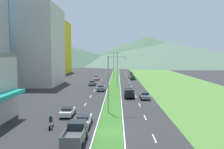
# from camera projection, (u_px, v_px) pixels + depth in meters

# --- Properties ---
(ground_plane) EXTENTS (600.00, 600.00, 0.00)m
(ground_plane) POSITION_uv_depth(u_px,v_px,m) (109.00, 132.00, 28.74)
(ground_plane) COLOR #2D2D30
(grass_median) EXTENTS (3.20, 240.00, 0.06)m
(grass_median) POSITION_uv_depth(u_px,v_px,m) (115.00, 80.00, 88.53)
(grass_median) COLOR #387028
(grass_median) RESTS_ON ground_plane
(grass_verge_right) EXTENTS (24.00, 240.00, 0.06)m
(grass_verge_right) POSITION_uv_depth(u_px,v_px,m) (171.00, 80.00, 88.05)
(grass_verge_right) COLOR #518438
(grass_verge_right) RESTS_ON ground_plane
(lane_dash_left_2) EXTENTS (0.16, 2.80, 0.01)m
(lane_dash_left_2) POSITION_uv_depth(u_px,v_px,m) (64.00, 138.00, 26.91)
(lane_dash_left_2) COLOR silver
(lane_dash_left_2) RESTS_ON ground_plane
(lane_dash_left_3) EXTENTS (0.16, 2.80, 0.01)m
(lane_dash_left_3) POSITION_uv_depth(u_px,v_px,m) (77.00, 117.00, 35.90)
(lane_dash_left_3) COLOR silver
(lane_dash_left_3) RESTS_ON ground_plane
(lane_dash_left_4) EXTENTS (0.16, 2.80, 0.01)m
(lane_dash_left_4) POSITION_uv_depth(u_px,v_px,m) (85.00, 105.00, 44.89)
(lane_dash_left_4) COLOR silver
(lane_dash_left_4) RESTS_ON ground_plane
(lane_dash_left_5) EXTENTS (0.16, 2.80, 0.01)m
(lane_dash_left_5) POSITION_uv_depth(u_px,v_px,m) (91.00, 96.00, 53.87)
(lane_dash_left_5) COLOR silver
(lane_dash_left_5) RESTS_ON ground_plane
(lane_dash_left_6) EXTENTS (0.16, 2.80, 0.01)m
(lane_dash_left_6) POSITION_uv_depth(u_px,v_px,m) (94.00, 90.00, 62.86)
(lane_dash_left_6) COLOR silver
(lane_dash_left_6) RESTS_ON ground_plane
(lane_dash_left_7) EXTENTS (0.16, 2.80, 0.01)m
(lane_dash_left_7) POSITION_uv_depth(u_px,v_px,m) (97.00, 86.00, 71.85)
(lane_dash_left_7) COLOR silver
(lane_dash_left_7) RESTS_ON ground_plane
(lane_dash_left_8) EXTENTS (0.16, 2.80, 0.01)m
(lane_dash_left_8) POSITION_uv_depth(u_px,v_px,m) (100.00, 83.00, 80.84)
(lane_dash_left_8) COLOR silver
(lane_dash_left_8) RESTS_ON ground_plane
(lane_dash_left_9) EXTENTS (0.16, 2.80, 0.01)m
(lane_dash_left_9) POSITION_uv_depth(u_px,v_px,m) (101.00, 80.00, 89.83)
(lane_dash_left_9) COLOR silver
(lane_dash_left_9) RESTS_ON ground_plane
(lane_dash_left_10) EXTENTS (0.16, 2.80, 0.01)m
(lane_dash_left_10) POSITION_uv_depth(u_px,v_px,m) (103.00, 78.00, 98.82)
(lane_dash_left_10) COLOR silver
(lane_dash_left_10) RESTS_ON ground_plane
(lane_dash_left_11) EXTENTS (0.16, 2.80, 0.01)m
(lane_dash_left_11) POSITION_uv_depth(u_px,v_px,m) (104.00, 76.00, 107.81)
(lane_dash_left_11) COLOR silver
(lane_dash_left_11) RESTS_ON ground_plane
(lane_dash_left_12) EXTENTS (0.16, 2.80, 0.01)m
(lane_dash_left_12) POSITION_uv_depth(u_px,v_px,m) (105.00, 74.00, 116.80)
(lane_dash_left_12) COLOR silver
(lane_dash_left_12) RESTS_ON ground_plane
(lane_dash_left_13) EXTENTS (0.16, 2.80, 0.01)m
(lane_dash_left_13) POSITION_uv_depth(u_px,v_px,m) (106.00, 73.00, 125.79)
(lane_dash_left_13) COLOR silver
(lane_dash_left_13) RESTS_ON ground_plane
(lane_dash_left_14) EXTENTS (0.16, 2.80, 0.01)m
(lane_dash_left_14) POSITION_uv_depth(u_px,v_px,m) (107.00, 72.00, 134.78)
(lane_dash_left_14) COLOR silver
(lane_dash_left_14) RESTS_ON ground_plane
(lane_dash_left_15) EXTENTS (0.16, 2.80, 0.01)m
(lane_dash_left_15) POSITION_uv_depth(u_px,v_px,m) (107.00, 71.00, 143.77)
(lane_dash_left_15) COLOR silver
(lane_dash_left_15) RESTS_ON ground_plane
(lane_dash_right_2) EXTENTS (0.16, 2.80, 0.01)m
(lane_dash_right_2) POSITION_uv_depth(u_px,v_px,m) (154.00, 138.00, 26.67)
(lane_dash_right_2) COLOR silver
(lane_dash_right_2) RESTS_ON ground_plane
(lane_dash_right_3) EXTENTS (0.16, 2.80, 0.01)m
(lane_dash_right_3) POSITION_uv_depth(u_px,v_px,m) (145.00, 117.00, 35.66)
(lane_dash_right_3) COLOR silver
(lane_dash_right_3) RESTS_ON ground_plane
(lane_dash_right_4) EXTENTS (0.16, 2.80, 0.01)m
(lane_dash_right_4) POSITION_uv_depth(u_px,v_px,m) (140.00, 105.00, 44.65)
(lane_dash_right_4) COLOR silver
(lane_dash_right_4) RESTS_ON ground_plane
(lane_dash_right_5) EXTENTS (0.16, 2.80, 0.01)m
(lane_dash_right_5) POSITION_uv_depth(u_px,v_px,m) (136.00, 97.00, 53.64)
(lane_dash_right_5) COLOR silver
(lane_dash_right_5) RESTS_ON ground_plane
(lane_dash_right_6) EXTENTS (0.16, 2.80, 0.01)m
(lane_dash_right_6) POSITION_uv_depth(u_px,v_px,m) (133.00, 91.00, 62.63)
(lane_dash_right_6) COLOR silver
(lane_dash_right_6) RESTS_ON ground_plane
(lane_dash_right_7) EXTENTS (0.16, 2.80, 0.01)m
(lane_dash_right_7) POSITION_uv_depth(u_px,v_px,m) (131.00, 86.00, 71.62)
(lane_dash_right_7) COLOR silver
(lane_dash_right_7) RESTS_ON ground_plane
(lane_dash_right_8) EXTENTS (0.16, 2.80, 0.01)m
(lane_dash_right_8) POSITION_uv_depth(u_px,v_px,m) (130.00, 83.00, 80.61)
(lane_dash_right_8) COLOR silver
(lane_dash_right_8) RESTS_ON ground_plane
(lane_dash_right_9) EXTENTS (0.16, 2.80, 0.01)m
(lane_dash_right_9) POSITION_uv_depth(u_px,v_px,m) (129.00, 80.00, 89.59)
(lane_dash_right_9) COLOR silver
(lane_dash_right_9) RESTS_ON ground_plane
(lane_dash_right_10) EXTENTS (0.16, 2.80, 0.01)m
(lane_dash_right_10) POSITION_uv_depth(u_px,v_px,m) (128.00, 78.00, 98.58)
(lane_dash_right_10) COLOR silver
(lane_dash_right_10) RESTS_ON ground_plane
(lane_dash_right_11) EXTENTS (0.16, 2.80, 0.01)m
(lane_dash_right_11) POSITION_uv_depth(u_px,v_px,m) (127.00, 76.00, 107.57)
(lane_dash_right_11) COLOR silver
(lane_dash_right_11) RESTS_ON ground_plane
(lane_dash_right_12) EXTENTS (0.16, 2.80, 0.01)m
(lane_dash_right_12) POSITION_uv_depth(u_px,v_px,m) (126.00, 74.00, 116.56)
(lane_dash_right_12) COLOR silver
(lane_dash_right_12) RESTS_ON ground_plane
(lane_dash_right_13) EXTENTS (0.16, 2.80, 0.01)m
(lane_dash_right_13) POSITION_uv_depth(u_px,v_px,m) (125.00, 73.00, 125.55)
(lane_dash_right_13) COLOR silver
(lane_dash_right_13) RESTS_ON ground_plane
(lane_dash_right_14) EXTENTS (0.16, 2.80, 0.01)m
(lane_dash_right_14) POSITION_uv_depth(u_px,v_px,m) (125.00, 72.00, 134.54)
(lane_dash_right_14) COLOR silver
(lane_dash_right_14) RESTS_ON ground_plane
(lane_dash_right_15) EXTENTS (0.16, 2.80, 0.01)m
(lane_dash_right_15) POSITION_uv_depth(u_px,v_px,m) (124.00, 71.00, 143.53)
(lane_dash_right_15) COLOR silver
(lane_dash_right_15) RESTS_ON ground_plane
(edge_line_median_left) EXTENTS (0.16, 240.00, 0.01)m
(edge_line_median_left) POSITION_uv_depth(u_px,v_px,m) (110.00, 80.00, 88.57)
(edge_line_median_left) COLOR silver
(edge_line_median_left) RESTS_ON ground_plane
(edge_line_median_right) EXTENTS (0.16, 240.00, 0.01)m
(edge_line_median_right) POSITION_uv_depth(u_px,v_px,m) (120.00, 80.00, 88.49)
(edge_line_median_right) COLOR silver
(edge_line_median_right) RESTS_ON ground_plane
(domed_building) EXTENTS (17.46, 17.46, 35.64)m
(domed_building) POSITION_uv_depth(u_px,v_px,m) (31.00, 38.00, 74.22)
(domed_building) COLOR beige
(domed_building) RESTS_ON ground_plane
(midrise_colored) EXTENTS (17.88, 17.88, 26.28)m
(midrise_colored) POSITION_uv_depth(u_px,v_px,m) (51.00, 48.00, 122.70)
(midrise_colored) COLOR yellow
(midrise_colored) RESTS_ON ground_plane
(hill_far_left) EXTENTS (219.85, 219.85, 32.51)m
(hill_far_left) POSITION_uv_depth(u_px,v_px,m) (29.00, 49.00, 263.79)
(hill_far_left) COLOR #3D5647
(hill_far_left) RESTS_ON ground_plane
(hill_far_center) EXTENTS (194.04, 194.04, 33.98)m
(hill_far_center) POSITION_uv_depth(u_px,v_px,m) (147.00, 49.00, 313.46)
(hill_far_center) COLOR #47664C
(hill_far_center) RESTS_ON ground_plane
(hill_far_right) EXTENTS (226.12, 226.12, 22.71)m
(hill_far_right) POSITION_uv_depth(u_px,v_px,m) (167.00, 53.00, 257.83)
(hill_far_right) COLOR #516B56
(hill_far_right) RESTS_ON ground_plane
(street_lamp_near) EXTENTS (3.23, 0.50, 9.18)m
(street_lamp_near) POSITION_uv_depth(u_px,v_px,m) (110.00, 80.00, 38.21)
(street_lamp_near) COLOR #99999E
(street_lamp_near) RESTS_ON ground_plane
(street_lamp_mid) EXTENTS (2.95, 0.28, 10.22)m
(street_lamp_mid) POSITION_uv_depth(u_px,v_px,m) (116.00, 68.00, 66.97)
(street_lamp_mid) COLOR #99999E
(street_lamp_mid) RESTS_ON ground_plane
(street_lamp_far) EXTENTS (3.24, 0.28, 10.27)m
(street_lamp_far) POSITION_uv_depth(u_px,v_px,m) (114.00, 64.00, 95.83)
(street_lamp_far) COLOR #99999E
(street_lamp_far) RESTS_ON ground_plane
(car_0) EXTENTS (1.96, 4.50, 1.47)m
(car_0) POSITION_uv_depth(u_px,v_px,m) (131.00, 76.00, 98.10)
(car_0) COLOR silver
(car_0) RESTS_ON ground_plane
(car_1) EXTENTS (1.97, 4.78, 1.46)m
(car_1) POSITION_uv_depth(u_px,v_px,m) (101.00, 88.00, 62.35)
(car_1) COLOR slate
(car_1) RESTS_ON ground_plane
(car_2) EXTENTS (1.87, 4.37, 1.44)m
(car_2) POSITION_uv_depth(u_px,v_px,m) (133.00, 78.00, 90.26)
(car_2) COLOR #0C5128
(car_2) RESTS_ON ground_plane
(car_3) EXTENTS (1.88, 4.40, 1.52)m
(car_3) POSITION_uv_depth(u_px,v_px,m) (131.00, 74.00, 109.85)
(car_3) COLOR #C6842D
(car_3) RESTS_ON ground_plane
(car_4) EXTENTS (1.88, 4.27, 1.38)m
(car_4) POSITION_uv_depth(u_px,v_px,m) (68.00, 111.00, 36.39)
(car_4) COLOR silver
(car_4) RESTS_ON ground_plane
(car_5) EXTENTS (1.98, 4.36, 1.42)m
(car_5) POSITION_uv_depth(u_px,v_px,m) (145.00, 96.00, 50.60)
(car_5) COLOR slate
(car_5) RESTS_ON ground_plane
(car_6) EXTENTS (2.04, 4.60, 1.52)m
(car_6) POSITION_uv_depth(u_px,v_px,m) (131.00, 75.00, 103.46)
(car_6) COLOR yellow
(car_6) RESTS_ON ground_plane
(car_7) EXTENTS (1.94, 4.78, 1.47)m
(car_7) POSITION_uv_depth(u_px,v_px,m) (84.00, 120.00, 31.34)
(car_7) COLOR #B2B2B7
(car_7) RESTS_ON ground_plane
(car_8) EXTENTS (1.93, 4.01, 1.52)m
(car_8) POSITION_uv_depth(u_px,v_px,m) (97.00, 78.00, 89.77)
(car_8) COLOR silver
(car_8) RESTS_ON ground_plane
(car_9) EXTENTS (1.98, 4.46, 1.45)m
(car_9) POSITION_uv_depth(u_px,v_px,m) (92.00, 83.00, 73.60)
(car_9) COLOR slate
(car_9) RESTS_ON ground_plane
(pickup_truck_0) EXTENTS (2.18, 5.40, 2.00)m
(pickup_truck_0) POSITION_uv_depth(u_px,v_px,m) (75.00, 134.00, 25.15)
(pickup_truck_0) COLOR #515459
(pickup_truck_0) RESTS_ON ground_plane
(pickup_truck_1) EXTENTS (2.18, 5.40, 2.00)m
(pickup_truck_1) POSITION_uv_depth(u_px,v_px,m) (129.00, 93.00, 52.17)
(pickup_truck_1) COLOR black
(pickup_truck_1) RESTS_ON ground_plane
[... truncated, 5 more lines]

